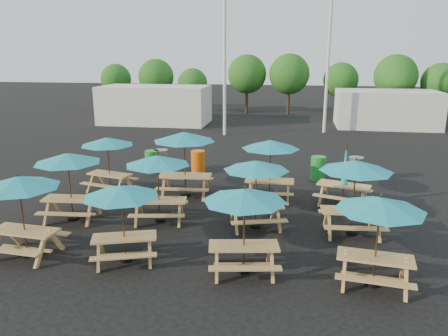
% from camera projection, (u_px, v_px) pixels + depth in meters
% --- Properties ---
extents(ground, '(120.00, 120.00, 0.00)m').
position_uv_depth(ground, '(217.00, 210.00, 15.02)').
color(ground, black).
rests_on(ground, ground).
extents(picnic_unit_0, '(2.23, 2.23, 2.23)m').
position_uv_depth(picnic_unit_0, '(19.00, 186.00, 11.14)').
color(picnic_unit_0, tan).
rests_on(picnic_unit_0, ground).
extents(picnic_unit_1, '(2.24, 2.24, 2.24)m').
position_uv_depth(picnic_unit_1, '(68.00, 162.00, 13.64)').
color(picnic_unit_1, tan).
rests_on(picnic_unit_1, ground).
extents(picnic_unit_2, '(2.42, 2.42, 2.16)m').
position_uv_depth(picnic_unit_2, '(107.00, 144.00, 16.53)').
color(picnic_unit_2, tan).
rests_on(picnic_unit_2, ground).
extents(picnic_unit_3, '(2.42, 2.42, 2.07)m').
position_uv_depth(picnic_unit_3, '(122.00, 195.00, 10.89)').
color(picnic_unit_3, tan).
rests_on(picnic_unit_3, ground).
extents(picnic_unit_4, '(2.34, 2.34, 2.20)m').
position_uv_depth(picnic_unit_4, '(157.00, 164.00, 13.52)').
color(picnic_unit_4, tan).
rests_on(picnic_unit_4, ground).
extents(picnic_unit_5, '(2.44, 2.44, 2.47)m').
position_uv_depth(picnic_unit_5, '(184.00, 140.00, 15.93)').
color(picnic_unit_5, tan).
rests_on(picnic_unit_5, ground).
extents(picnic_unit_6, '(2.32, 2.32, 2.17)m').
position_uv_depth(picnic_unit_6, '(244.00, 200.00, 10.29)').
color(picnic_unit_6, tan).
rests_on(picnic_unit_6, ground).
extents(picnic_unit_7, '(2.48, 2.48, 2.15)m').
position_uv_depth(picnic_unit_7, '(256.00, 169.00, 13.06)').
color(picnic_unit_7, tan).
rests_on(picnic_unit_7, ground).
extents(picnic_unit_8, '(2.09, 2.09, 2.25)m').
position_uv_depth(picnic_unit_8, '(271.00, 148.00, 15.60)').
color(picnic_unit_8, tan).
rests_on(picnic_unit_8, ground).
extents(picnic_unit_9, '(2.25, 2.25, 2.17)m').
position_uv_depth(picnic_unit_9, '(380.00, 209.00, 9.70)').
color(picnic_unit_9, tan).
rests_on(picnic_unit_9, ground).
extents(picnic_unit_10, '(2.26, 2.26, 2.28)m').
position_uv_depth(picnic_unit_10, '(356.00, 170.00, 12.53)').
color(picnic_unit_10, tan).
rests_on(picnic_unit_10, ground).
extents(picnic_unit_11, '(2.19, 2.04, 2.29)m').
position_uv_depth(picnic_unit_11, '(344.00, 180.00, 15.26)').
color(picnic_unit_11, tan).
rests_on(picnic_unit_11, ground).
extents(waste_bin_0, '(0.63, 0.63, 1.01)m').
position_uv_depth(waste_bin_0, '(162.00, 161.00, 19.76)').
color(waste_bin_0, gray).
rests_on(waste_bin_0, ground).
extents(waste_bin_1, '(0.63, 0.63, 1.01)m').
position_uv_depth(waste_bin_1, '(152.00, 162.00, 19.57)').
color(waste_bin_1, '#1A902C').
rests_on(waste_bin_1, ground).
extents(waste_bin_2, '(0.63, 0.63, 1.01)m').
position_uv_depth(waste_bin_2, '(198.00, 162.00, 19.53)').
color(waste_bin_2, '#E3600D').
rests_on(waste_bin_2, ground).
extents(waste_bin_3, '(0.63, 0.63, 1.01)m').
position_uv_depth(waste_bin_3, '(318.00, 168.00, 18.46)').
color(waste_bin_3, '#1A902C').
rests_on(waste_bin_3, ground).
extents(waste_bin_4, '(0.63, 0.63, 1.01)m').
position_uv_depth(waste_bin_4, '(356.00, 169.00, 18.35)').
color(waste_bin_4, gray).
rests_on(waste_bin_4, ground).
extents(mast_0, '(0.20, 0.20, 12.00)m').
position_uv_depth(mast_0, '(225.00, 40.00, 27.14)').
color(mast_0, silver).
rests_on(mast_0, ground).
extents(mast_1, '(0.20, 0.20, 12.00)m').
position_uv_depth(mast_1, '(329.00, 40.00, 28.04)').
color(mast_1, silver).
rests_on(mast_1, ground).
extents(event_tent_0, '(8.00, 4.00, 2.80)m').
position_uv_depth(event_tent_0, '(155.00, 105.00, 33.07)').
color(event_tent_0, silver).
rests_on(event_tent_0, ground).
extents(event_tent_1, '(7.00, 4.00, 2.60)m').
position_uv_depth(event_tent_1, '(386.00, 109.00, 31.40)').
color(event_tent_1, silver).
rests_on(event_tent_1, ground).
extents(tree_0, '(2.80, 2.80, 4.24)m').
position_uv_depth(tree_0, '(116.00, 79.00, 40.56)').
color(tree_0, '#382314').
rests_on(tree_0, ground).
extents(tree_1, '(3.11, 3.11, 4.72)m').
position_uv_depth(tree_1, '(156.00, 77.00, 38.52)').
color(tree_1, '#382314').
rests_on(tree_1, ground).
extents(tree_2, '(2.59, 2.59, 3.93)m').
position_uv_depth(tree_2, '(193.00, 83.00, 37.90)').
color(tree_2, '#382314').
rests_on(tree_2, ground).
extents(tree_3, '(3.36, 3.36, 5.09)m').
position_uv_depth(tree_3, '(247.00, 74.00, 37.99)').
color(tree_3, '#382314').
rests_on(tree_3, ground).
extents(tree_4, '(3.41, 3.41, 5.17)m').
position_uv_depth(tree_4, '(289.00, 74.00, 36.97)').
color(tree_4, '#382314').
rests_on(tree_4, ground).
extents(tree_5, '(2.94, 2.94, 4.45)m').
position_uv_depth(tree_5, '(341.00, 80.00, 36.82)').
color(tree_5, '#382314').
rests_on(tree_5, ground).
extents(tree_6, '(3.38, 3.38, 5.13)m').
position_uv_depth(tree_6, '(396.00, 76.00, 34.38)').
color(tree_6, '#382314').
rests_on(tree_6, ground).
extents(tree_7, '(2.95, 2.95, 4.48)m').
position_uv_depth(tree_7, '(441.00, 82.00, 33.99)').
color(tree_7, '#382314').
rests_on(tree_7, ground).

